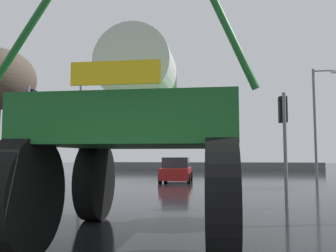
{
  "coord_description": "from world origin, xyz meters",
  "views": [
    {
      "loc": [
        1.24,
        -2.76,
        1.62
      ],
      "look_at": [
        0.15,
        6.28,
        2.39
      ],
      "focal_mm": 37.74,
      "sensor_mm": 36.0,
      "label": 1
    }
  ],
  "objects_px": {
    "oversize_sprayer": "(142,137)",
    "streetlight_far_right": "(317,117)",
    "traffic_signal_far_left": "(238,146)",
    "traffic_signal_near_left": "(30,118)",
    "sedan_ahead": "(176,170)",
    "streetlight_far_left": "(82,120)",
    "traffic_signal_near_right": "(284,124)"
  },
  "relations": [
    {
      "from": "oversize_sprayer",
      "to": "traffic_signal_far_left",
      "type": "bearing_deg",
      "value": -8.14
    },
    {
      "from": "streetlight_far_left",
      "to": "sedan_ahead",
      "type": "bearing_deg",
      "value": -16.73
    },
    {
      "from": "streetlight_far_left",
      "to": "streetlight_far_right",
      "type": "height_order",
      "value": "streetlight_far_right"
    },
    {
      "from": "oversize_sprayer",
      "to": "sedan_ahead",
      "type": "relative_size",
      "value": 1.3
    },
    {
      "from": "traffic_signal_near_left",
      "to": "traffic_signal_far_left",
      "type": "bearing_deg",
      "value": 65.27
    },
    {
      "from": "traffic_signal_near_left",
      "to": "traffic_signal_near_right",
      "type": "height_order",
      "value": "traffic_signal_near_left"
    },
    {
      "from": "sedan_ahead",
      "to": "oversize_sprayer",
      "type": "bearing_deg",
      "value": -177.33
    },
    {
      "from": "sedan_ahead",
      "to": "streetlight_far_left",
      "type": "relative_size",
      "value": 0.54
    },
    {
      "from": "streetlight_far_right",
      "to": "streetlight_far_left",
      "type": "bearing_deg",
      "value": -175.21
    },
    {
      "from": "oversize_sprayer",
      "to": "traffic_signal_near_left",
      "type": "bearing_deg",
      "value": 48.2
    },
    {
      "from": "oversize_sprayer",
      "to": "streetlight_far_right",
      "type": "distance_m",
      "value": 20.72
    },
    {
      "from": "traffic_signal_near_left",
      "to": "oversize_sprayer",
      "type": "bearing_deg",
      "value": -42.67
    },
    {
      "from": "traffic_signal_near_left",
      "to": "traffic_signal_far_left",
      "type": "distance_m",
      "value": 20.41
    },
    {
      "from": "traffic_signal_near_right",
      "to": "streetlight_far_left",
      "type": "relative_size",
      "value": 0.48
    },
    {
      "from": "traffic_signal_near_left",
      "to": "streetlight_far_left",
      "type": "xyz_separation_m",
      "value": [
        -2.89,
        12.71,
        1.26
      ]
    },
    {
      "from": "oversize_sprayer",
      "to": "traffic_signal_far_left",
      "type": "distance_m",
      "value": 23.33
    },
    {
      "from": "traffic_signal_near_right",
      "to": "traffic_signal_far_left",
      "type": "height_order",
      "value": "traffic_signal_near_right"
    },
    {
      "from": "streetlight_far_right",
      "to": "oversize_sprayer",
      "type": "bearing_deg",
      "value": -115.39
    },
    {
      "from": "sedan_ahead",
      "to": "streetlight_far_right",
      "type": "relative_size",
      "value": 0.53
    },
    {
      "from": "traffic_signal_near_left",
      "to": "streetlight_far_left",
      "type": "relative_size",
      "value": 0.54
    },
    {
      "from": "oversize_sprayer",
      "to": "streetlight_far_right",
      "type": "xyz_separation_m",
      "value": [
        8.83,
        18.6,
        2.32
      ]
    },
    {
      "from": "traffic_signal_near_right",
      "to": "streetlight_far_left",
      "type": "bearing_deg",
      "value": 132.16
    },
    {
      "from": "streetlight_far_left",
      "to": "oversize_sprayer",
      "type": "bearing_deg",
      "value": -65.69
    },
    {
      "from": "oversize_sprayer",
      "to": "traffic_signal_near_left",
      "type": "xyz_separation_m",
      "value": [
        -4.89,
        4.51,
        0.95
      ]
    },
    {
      "from": "oversize_sprayer",
      "to": "streetlight_far_right",
      "type": "relative_size",
      "value": 0.69
    },
    {
      "from": "sedan_ahead",
      "to": "traffic_signal_near_right",
      "type": "relative_size",
      "value": 1.13
    },
    {
      "from": "sedan_ahead",
      "to": "traffic_signal_near_right",
      "type": "bearing_deg",
      "value": -157.27
    },
    {
      "from": "traffic_signal_near_left",
      "to": "traffic_signal_far_left",
      "type": "height_order",
      "value": "traffic_signal_near_left"
    },
    {
      "from": "traffic_signal_near_left",
      "to": "streetlight_far_left",
      "type": "height_order",
      "value": "streetlight_far_left"
    },
    {
      "from": "traffic_signal_near_left",
      "to": "sedan_ahead",
      "type": "bearing_deg",
      "value": 68.68
    },
    {
      "from": "traffic_signal_far_left",
      "to": "traffic_signal_near_right",
      "type": "bearing_deg",
      "value": -89.77
    },
    {
      "from": "oversize_sprayer",
      "to": "traffic_signal_far_left",
      "type": "xyz_separation_m",
      "value": [
        3.65,
        23.04,
        0.41
      ]
    }
  ]
}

